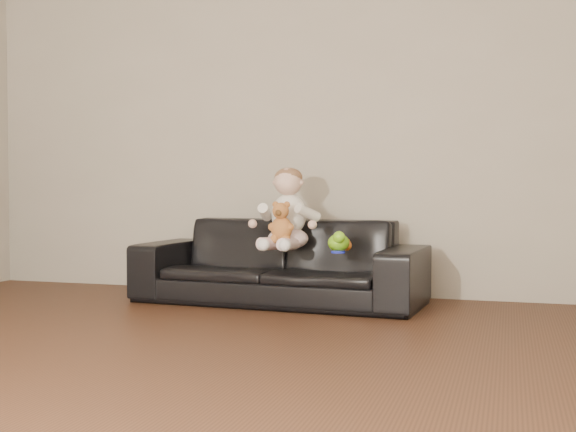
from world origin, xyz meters
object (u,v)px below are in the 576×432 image
(teddy_bear, at_px, (281,222))
(toy_rattle, at_px, (346,245))
(toy_green, at_px, (339,243))
(toy_blue_disc, at_px, (338,252))
(baby, at_px, (287,213))
(sofa, at_px, (279,261))

(teddy_bear, distance_m, toy_rattle, 0.45)
(toy_green, relative_size, toy_blue_disc, 1.86)
(teddy_bear, relative_size, toy_rattle, 3.51)
(baby, height_order, toy_green, baby)
(sofa, bearing_deg, toy_blue_disc, -24.35)
(teddy_bear, bearing_deg, toy_rattle, 29.67)
(toy_rattle, xyz_separation_m, toy_blue_disc, (-0.02, -0.15, -0.03))
(teddy_bear, xyz_separation_m, toy_blue_disc, (0.36, 0.02, -0.18))
(baby, bearing_deg, toy_rattle, 13.16)
(toy_blue_disc, bearing_deg, teddy_bear, -176.25)
(sofa, height_order, toy_blue_disc, sofa)
(sofa, relative_size, toy_rattle, 26.75)
(toy_green, distance_m, toy_rattle, 0.07)
(baby, xyz_separation_m, toy_blue_disc, (0.37, -0.14, -0.23))
(baby, distance_m, toy_blue_disc, 0.46)
(baby, relative_size, toy_blue_disc, 6.13)
(sofa, distance_m, teddy_bear, 0.40)
(toy_green, distance_m, toy_blue_disc, 0.11)
(toy_blue_disc, bearing_deg, toy_green, 100.85)
(sofa, relative_size, teddy_bear, 7.62)
(toy_green, bearing_deg, teddy_bear, -161.64)
(teddy_bear, bearing_deg, toy_green, 23.10)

